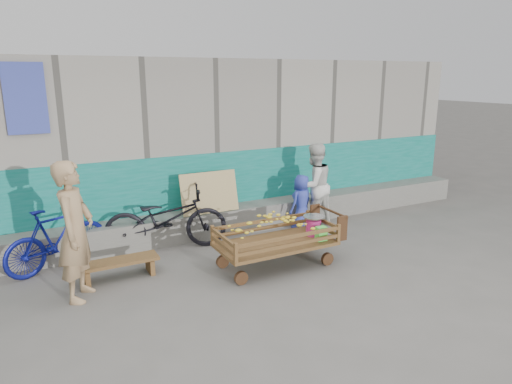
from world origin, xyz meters
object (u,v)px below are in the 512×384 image
bicycle_dark (166,219)px  woman (314,185)px  banana_cart (274,232)px  bench (119,265)px  vendor_man (75,231)px  bicycle_blue (57,238)px  child (301,202)px

bicycle_dark → woman: bearing=-77.0°
banana_cart → woman: 2.08m
bench → bicycle_dark: 1.23m
bench → bicycle_dark: (0.91, 0.77, 0.31)m
vendor_man → woman: (4.20, 1.01, -0.11)m
woman → bicycle_blue: bearing=-8.9°
bench → bicycle_dark: bearing=40.2°
banana_cart → bicycle_blue: size_ratio=1.20×
child → banana_cart: bearing=25.8°
bench → woman: 3.77m
bicycle_blue → bicycle_dark: bearing=-112.6°
child → bicycle_dark: bearing=-22.1°
banana_cart → woman: (1.59, 1.31, 0.24)m
banana_cart → child: bearing=44.4°
bicycle_dark → bicycle_blue: bicycle_dark is taller
bench → bicycle_dark: bicycle_dark is taller
vendor_man → bicycle_blue: (-0.16, 1.08, -0.41)m
woman → bicycle_dark: size_ratio=0.80×
child → bicycle_dark: (-2.46, 0.15, 0.00)m
banana_cart → bicycle_dark: (-1.16, 1.42, -0.03)m
bench → vendor_man: 0.93m
bicycle_blue → banana_cart: bearing=-140.3°
banana_cart → child: size_ratio=1.85×
woman → bicycle_blue: size_ratio=1.00×
bench → child: 3.44m
vendor_man → woman: bearing=-50.9°
bicycle_dark → bicycle_blue: (-1.61, -0.03, -0.04)m
bench → bicycle_dark: size_ratio=0.56×
woman → child: 0.40m
woman → bicycle_blue: 4.37m
woman → child: size_ratio=1.54×
vendor_man → bicycle_blue: size_ratio=1.14×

